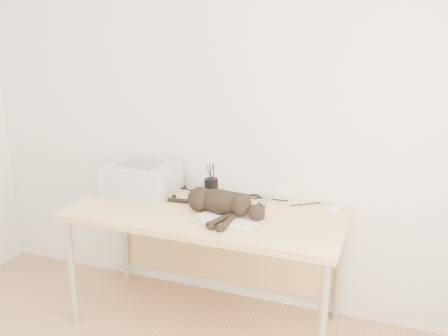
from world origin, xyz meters
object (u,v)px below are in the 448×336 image
at_px(mouse, 333,206).
at_px(desk, 211,226).
at_px(cat, 218,203).
at_px(pen_cup, 211,187).
at_px(printer, 141,178).
at_px(mug, 203,185).

bearing_deg(mouse, desk, -164.82).
distance_m(cat, pen_cup, 0.28).
xyz_separation_m(desk, printer, (-0.50, 0.07, 0.23)).
relative_size(cat, pen_cup, 2.99).
bearing_deg(cat, mouse, 33.39).
relative_size(desk, cat, 2.47).
bearing_deg(cat, desk, 137.40).
distance_m(desk, pen_cup, 0.25).
bearing_deg(desk, mug, 124.63).
bearing_deg(desk, mouse, 15.66).
bearing_deg(mug, pen_cup, -31.42).
xyz_separation_m(desk, mug, (-0.13, 0.19, 0.18)).
distance_m(mug, pen_cup, 0.09).
bearing_deg(mug, desk, -55.37).
xyz_separation_m(desk, cat, (0.08, -0.10, 0.20)).
bearing_deg(pen_cup, mouse, 3.55).
bearing_deg(cat, pen_cup, 127.34).
height_order(cat, mug, cat).
height_order(mug, mouse, mug).
distance_m(desk, printer, 0.56).
xyz_separation_m(printer, mouse, (1.20, 0.13, -0.08)).
height_order(desk, mug, mug).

